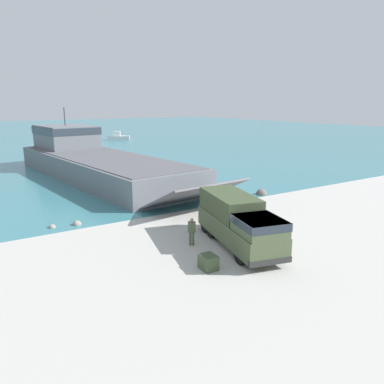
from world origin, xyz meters
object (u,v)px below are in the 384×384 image
object	(u,v)px
landing_craft	(92,159)
moored_boat_a	(118,137)
soldier_on_ramp	(192,230)
military_truck	(238,221)
cargo_crate	(208,262)

from	to	relation	value
landing_craft	moored_boat_a	bearing A→B (deg)	58.31
soldier_on_ramp	moored_boat_a	size ratio (longest dim) A/B	0.32
landing_craft	military_truck	size ratio (longest dim) A/B	4.37
soldier_on_ramp	cargo_crate	size ratio (longest dim) A/B	1.85
landing_craft	soldier_on_ramp	xyz separation A→B (m)	(-2.32, -26.13, -0.98)
soldier_on_ramp	landing_craft	bearing A→B (deg)	34.46
moored_boat_a	military_truck	bearing A→B (deg)	12.02
landing_craft	military_truck	distance (m)	27.69
military_truck	moored_boat_a	world-z (taller)	military_truck
military_truck	soldier_on_ramp	xyz separation A→B (m)	(-2.36, 1.56, -0.56)
soldier_on_ramp	moored_boat_a	distance (m)	69.56
soldier_on_ramp	cargo_crate	bearing A→B (deg)	-158.57
military_truck	cargo_crate	bearing A→B (deg)	-48.55
military_truck	cargo_crate	xyz separation A→B (m)	(-3.46, -1.80, -1.17)
military_truck	soldier_on_ramp	distance (m)	2.88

